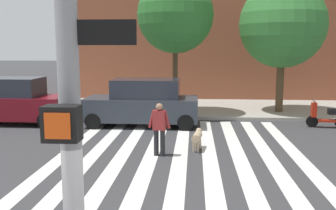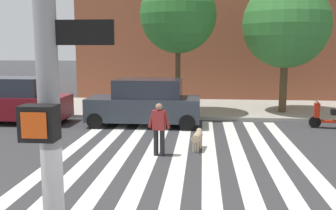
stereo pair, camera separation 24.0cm
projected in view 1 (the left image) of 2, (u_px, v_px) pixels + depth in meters
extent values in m
plane|color=#353538|center=(181.00, 167.00, 10.67)|extent=(160.00, 160.00, 0.00)
cube|color=#A39F94|center=(188.00, 108.00, 20.45)|extent=(80.00, 6.00, 0.15)
cube|color=silver|center=(54.00, 164.00, 10.93)|extent=(0.45, 13.25, 0.01)
cube|color=silver|center=(85.00, 164.00, 10.86)|extent=(0.45, 13.25, 0.01)
cube|color=silver|center=(116.00, 165.00, 10.80)|extent=(0.45, 13.25, 0.01)
cube|color=silver|center=(147.00, 166.00, 10.74)|extent=(0.45, 13.25, 0.01)
cube|color=silver|center=(179.00, 166.00, 10.68)|extent=(0.45, 13.25, 0.01)
cube|color=silver|center=(211.00, 167.00, 10.62)|extent=(0.45, 13.25, 0.01)
cube|color=silver|center=(244.00, 168.00, 10.55)|extent=(0.45, 13.25, 0.01)
cube|color=silver|center=(276.00, 169.00, 10.49)|extent=(0.45, 13.25, 0.01)
cube|color=silver|center=(310.00, 169.00, 10.43)|extent=(0.45, 13.25, 0.01)
cylinder|color=gray|center=(69.00, 82.00, 3.09)|extent=(0.18, 0.18, 5.80)
cube|color=black|center=(62.00, 123.00, 2.94)|extent=(0.28, 0.18, 0.28)
cube|color=#E54C14|center=(57.00, 126.00, 2.84)|extent=(0.20, 0.01, 0.20)
cube|color=black|center=(101.00, 32.00, 3.01)|extent=(0.56, 0.03, 0.20)
cube|color=maroon|center=(9.00, 107.00, 16.59)|extent=(4.88, 1.91, 0.97)
cube|color=#232833|center=(12.00, 87.00, 16.44)|extent=(2.42, 1.67, 0.79)
cylinder|color=black|center=(46.00, 120.00, 15.65)|extent=(0.66, 0.22, 0.66)
cylinder|color=black|center=(60.00, 113.00, 17.35)|extent=(0.66, 0.22, 0.66)
cube|color=#2F353E|center=(142.00, 109.00, 16.19)|extent=(4.75, 1.98, 0.95)
cube|color=#232833|center=(146.00, 88.00, 16.04)|extent=(2.80, 1.74, 0.78)
cylinder|color=black|center=(93.00, 121.00, 15.49)|extent=(0.66, 0.22, 0.66)
cylinder|color=black|center=(104.00, 113.00, 17.27)|extent=(0.66, 0.22, 0.66)
cylinder|color=black|center=(186.00, 123.00, 15.22)|extent=(0.66, 0.22, 0.66)
cylinder|color=black|center=(187.00, 115.00, 17.00)|extent=(0.66, 0.22, 0.66)
cylinder|color=black|center=(312.00, 122.00, 15.88)|extent=(0.49, 0.14, 0.48)
cube|color=#AF210F|center=(328.00, 121.00, 15.78)|extent=(0.82, 0.38, 0.08)
cube|color=black|center=(335.00, 111.00, 15.68)|extent=(0.54, 0.34, 0.24)
cube|color=#AF210F|center=(314.00, 110.00, 15.80)|extent=(0.22, 0.30, 0.60)
cylinder|color=black|center=(314.00, 101.00, 15.74)|extent=(0.08, 0.50, 0.04)
cylinder|color=#4C3823|center=(175.00, 75.00, 18.18)|extent=(0.25, 0.25, 3.67)
sphere|color=#286628|center=(175.00, 15.00, 17.75)|extent=(3.59, 3.59, 3.59)
cylinder|color=#4C3823|center=(280.00, 80.00, 18.63)|extent=(0.36, 0.36, 3.09)
sphere|color=#337533|center=(283.00, 25.00, 18.22)|extent=(4.16, 4.16, 4.16)
cylinder|color=black|center=(156.00, 143.00, 11.71)|extent=(0.17, 0.17, 0.82)
cylinder|color=black|center=(163.00, 143.00, 11.67)|extent=(0.17, 0.17, 0.82)
cube|color=maroon|center=(159.00, 120.00, 11.58)|extent=(0.41, 0.29, 0.60)
cylinder|color=maroon|center=(152.00, 119.00, 11.63)|extent=(0.23, 0.12, 0.57)
cylinder|color=maroon|center=(167.00, 120.00, 11.53)|extent=(0.23, 0.12, 0.57)
sphere|color=#936B51|center=(159.00, 107.00, 11.52)|extent=(0.25, 0.25, 0.22)
cylinder|color=tan|center=(197.00, 137.00, 12.30)|extent=(0.36, 0.73, 0.26)
sphere|color=tan|center=(199.00, 131.00, 12.70)|extent=(0.23, 0.23, 0.20)
cylinder|color=tan|center=(195.00, 139.00, 11.86)|extent=(0.07, 0.24, 0.16)
cylinder|color=tan|center=(196.00, 143.00, 12.60)|extent=(0.06, 0.06, 0.32)
cylinder|color=tan|center=(200.00, 144.00, 12.57)|extent=(0.06, 0.06, 0.32)
cylinder|color=tan|center=(194.00, 147.00, 12.12)|extent=(0.06, 0.06, 0.32)
cylinder|color=tan|center=(198.00, 148.00, 12.09)|extent=(0.06, 0.06, 0.32)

